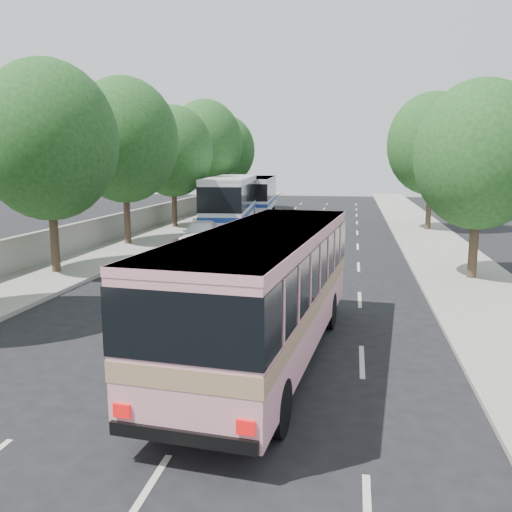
% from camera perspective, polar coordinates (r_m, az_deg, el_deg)
% --- Properties ---
extents(ground, '(120.00, 120.00, 0.00)m').
position_cam_1_polar(ground, '(15.99, -4.37, -7.50)').
color(ground, black).
rests_on(ground, ground).
extents(sidewalk_left, '(4.00, 90.00, 0.15)m').
position_cam_1_polar(sidewalk_left, '(37.19, -9.35, 2.59)').
color(sidewalk_left, '#9E998E').
rests_on(sidewalk_left, ground).
extents(sidewalk_right, '(4.00, 90.00, 0.12)m').
position_cam_1_polar(sidewalk_right, '(35.37, 17.61, 1.85)').
color(sidewalk_right, '#9E998E').
rests_on(sidewalk_right, ground).
extents(low_wall, '(0.30, 90.00, 1.50)m').
position_cam_1_polar(low_wall, '(37.73, -11.97, 3.88)').
color(low_wall, '#9E998E').
rests_on(low_wall, sidewalk_left).
extents(tree_left_b, '(5.70, 5.70, 8.88)m').
position_cam_1_polar(tree_left_b, '(24.09, -20.99, 11.79)').
color(tree_left_b, '#38281E').
rests_on(tree_left_b, ground).
extents(tree_left_c, '(6.00, 6.00, 9.35)m').
position_cam_1_polar(tree_left_c, '(31.32, -13.66, 12.17)').
color(tree_left_c, '#38281E').
rests_on(tree_left_c, ground).
extents(tree_left_d, '(5.52, 5.52, 8.60)m').
position_cam_1_polar(tree_left_d, '(38.73, -8.65, 11.15)').
color(tree_left_d, '#38281E').
rests_on(tree_left_d, ground).
extents(tree_left_e, '(6.30, 6.30, 9.82)m').
position_cam_1_polar(tree_left_e, '(46.38, -5.32, 12.00)').
color(tree_left_e, '#38281E').
rests_on(tree_left_e, ground).
extents(tree_left_f, '(5.88, 5.88, 9.16)m').
position_cam_1_polar(tree_left_f, '(54.16, -3.22, 11.29)').
color(tree_left_f, '#38281E').
rests_on(tree_left_f, ground).
extents(tree_right_near, '(5.10, 5.10, 7.95)m').
position_cam_1_polar(tree_right_near, '(23.22, 22.76, 10.25)').
color(tree_right_near, '#38281E').
rests_on(tree_right_near, ground).
extents(tree_right_far, '(6.00, 6.00, 9.35)m').
position_cam_1_polar(tree_right_far, '(39.06, 18.21, 11.48)').
color(tree_right_far, '#38281E').
rests_on(tree_right_far, ground).
extents(pink_bus, '(3.51, 10.33, 3.23)m').
position_cam_1_polar(pink_bus, '(12.83, 1.05, -2.57)').
color(pink_bus, pink).
rests_on(pink_bus, ground).
extents(pink_taxi, '(1.94, 4.01, 1.32)m').
position_cam_1_polar(pink_taxi, '(25.41, 3.05, 0.63)').
color(pink_taxi, '#E11391').
rests_on(pink_taxi, ground).
extents(white_pickup, '(2.58, 5.05, 1.40)m').
position_cam_1_polar(white_pickup, '(30.65, -5.78, 2.28)').
color(white_pickup, white).
rests_on(white_pickup, ground).
extents(tour_coach_front, '(3.95, 12.53, 3.69)m').
position_cam_1_polar(tour_coach_front, '(37.90, -2.62, 6.11)').
color(tour_coach_front, silver).
rests_on(tour_coach_front, ground).
extents(tour_coach_rear, '(3.28, 11.26, 3.32)m').
position_cam_1_polar(tour_coach_rear, '(48.90, 0.31, 6.75)').
color(tour_coach_rear, white).
rests_on(tour_coach_rear, ground).
extents(taxi_roof_sign, '(0.57, 0.23, 0.18)m').
position_cam_1_polar(taxi_roof_sign, '(25.30, 3.07, 2.30)').
color(taxi_roof_sign, silver).
rests_on(taxi_roof_sign, pink_taxi).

